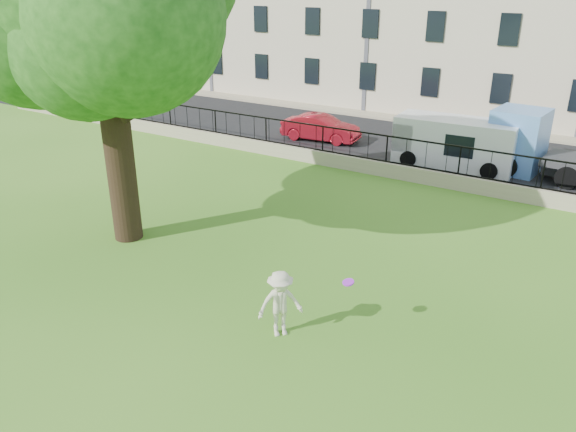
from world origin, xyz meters
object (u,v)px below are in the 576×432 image
Objects in this scene: man at (280,304)px; blue_truck at (573,149)px; white_van at (455,143)px; frisbee at (348,282)px; red_sedan at (321,128)px.

man is 0.26× the size of blue_truck.
white_van is (-0.50, 14.59, 0.24)m from man.
frisbee is 0.07× the size of red_sedan.
blue_truck is (11.50, 0.00, 0.67)m from red_sedan.
white_van is (7.00, -0.66, 0.40)m from red_sedan.
blue_truck reaches higher than frisbee.
red_sedan is at bearing -174.38° from blue_truck.
blue_truck reaches higher than white_van.
frisbee is 0.05× the size of white_van.
frisbee is 16.79m from red_sedan.
frisbee is 14.59m from blue_truck.
white_van reaches higher than man.
red_sedan is at bearing 171.87° from white_van.
white_van is (-1.72, 13.66, -0.24)m from frisbee.
red_sedan is at bearing 68.40° from man.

